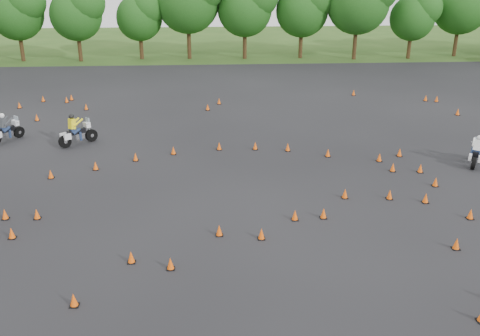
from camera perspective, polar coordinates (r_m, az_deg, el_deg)
name	(u,v)px	position (r m, az deg, el deg)	size (l,w,h in m)	color
ground	(246,229)	(22.59, 0.62, -6.58)	(140.00, 140.00, 0.00)	#2D5119
asphalt_pad	(238,175)	(28.01, -0.25, -0.77)	(62.00, 62.00, 0.00)	black
treeline	(250,21)	(55.50, 1.09, 15.37)	(86.89, 32.76, 10.76)	#1C4B15
traffic_cones	(237,175)	(27.49, -0.30, -0.70)	(36.30, 33.20, 0.45)	#FF5A0A
rider_grey	(6,127)	(35.98, -23.73, 4.05)	(2.39, 0.74, 1.85)	#37393D
rider_yellow	(78,129)	(33.77, -16.93, 3.97)	(2.51, 0.77, 1.94)	yellow
rider_white	(475,149)	(31.87, 23.79, 1.83)	(2.26, 0.69, 1.75)	white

